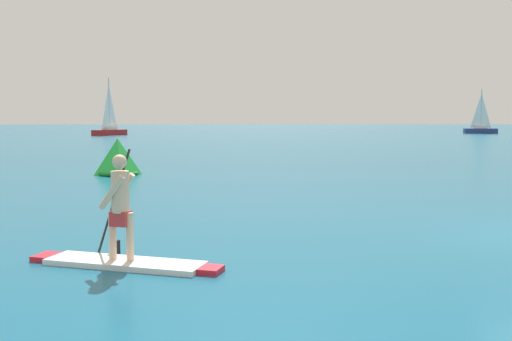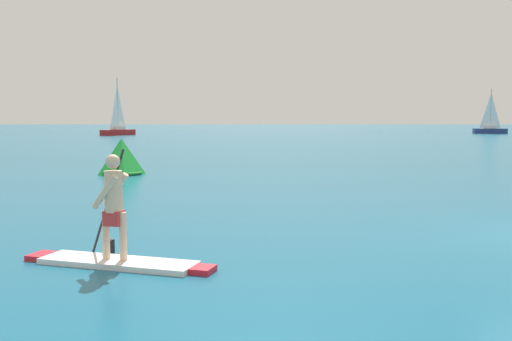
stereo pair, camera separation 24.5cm
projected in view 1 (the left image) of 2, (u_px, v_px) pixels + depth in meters
The scene contains 4 objects.
paddleboarder_near_left at pixel (122, 239), 8.29m from camera, with size 2.96×1.32×1.76m.
race_marker_buoy at pixel (118, 158), 21.80m from camera, with size 1.64×1.64×1.41m.
sailboat_left_horizon at pixel (110, 128), 74.72m from camera, with size 3.79×5.54×7.55m.
sailboat_right_horizon at pixel (481, 128), 83.97m from camera, with size 4.79×1.97×6.54m.
Camera 1 is at (-5.91, -9.97, 2.15)m, focal length 39.72 mm.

